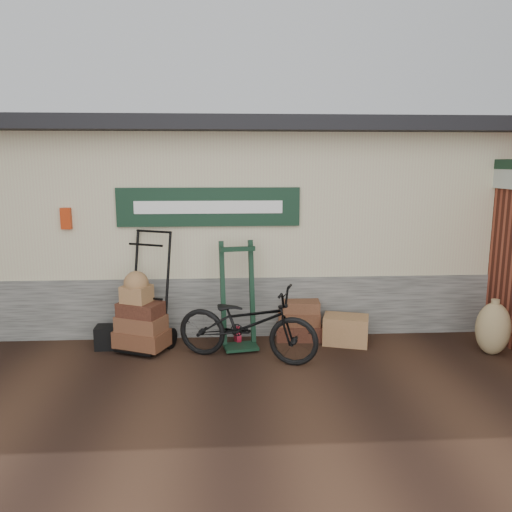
{
  "coord_description": "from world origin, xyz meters",
  "views": [
    {
      "loc": [
        -0.05,
        -6.16,
        2.57
      ],
      "look_at": [
        0.37,
        0.9,
        1.25
      ],
      "focal_mm": 35.0,
      "sensor_mm": 36.0,
      "label": 1
    }
  ],
  "objects_px": {
    "suitcase_stack": "(299,319)",
    "bicycle": "(247,319)",
    "green_barrow": "(238,295)",
    "black_trunk": "(108,337)",
    "wicker_hamper": "(346,330)",
    "porter_trolley": "(148,289)"
  },
  "relations": [
    {
      "from": "wicker_hamper",
      "to": "black_trunk",
      "type": "distance_m",
      "value": 3.38
    },
    {
      "from": "black_trunk",
      "to": "bicycle",
      "type": "relative_size",
      "value": 0.17
    },
    {
      "from": "green_barrow",
      "to": "wicker_hamper",
      "type": "height_order",
      "value": "green_barrow"
    },
    {
      "from": "wicker_hamper",
      "to": "black_trunk",
      "type": "bearing_deg",
      "value": 179.72
    },
    {
      "from": "porter_trolley",
      "to": "green_barrow",
      "type": "height_order",
      "value": "porter_trolley"
    },
    {
      "from": "black_trunk",
      "to": "green_barrow",
      "type": "bearing_deg",
      "value": -1.44
    },
    {
      "from": "suitcase_stack",
      "to": "wicker_hamper",
      "type": "xyz_separation_m",
      "value": [
        0.64,
        -0.24,
        -0.09
      ]
    },
    {
      "from": "wicker_hamper",
      "to": "bicycle",
      "type": "height_order",
      "value": "bicycle"
    },
    {
      "from": "green_barrow",
      "to": "black_trunk",
      "type": "relative_size",
      "value": 4.66
    },
    {
      "from": "suitcase_stack",
      "to": "bicycle",
      "type": "height_order",
      "value": "bicycle"
    },
    {
      "from": "porter_trolley",
      "to": "wicker_hamper",
      "type": "height_order",
      "value": "porter_trolley"
    },
    {
      "from": "green_barrow",
      "to": "bicycle",
      "type": "xyz_separation_m",
      "value": [
        0.1,
        -0.49,
        -0.19
      ]
    },
    {
      "from": "porter_trolley",
      "to": "bicycle",
      "type": "height_order",
      "value": "porter_trolley"
    },
    {
      "from": "green_barrow",
      "to": "wicker_hamper",
      "type": "distance_m",
      "value": 1.64
    },
    {
      "from": "green_barrow",
      "to": "wicker_hamper",
      "type": "relative_size",
      "value": 2.39
    },
    {
      "from": "suitcase_stack",
      "to": "wicker_hamper",
      "type": "height_order",
      "value": "suitcase_stack"
    },
    {
      "from": "green_barrow",
      "to": "bicycle",
      "type": "height_order",
      "value": "green_barrow"
    },
    {
      "from": "porter_trolley",
      "to": "black_trunk",
      "type": "bearing_deg",
      "value": -154.69
    },
    {
      "from": "porter_trolley",
      "to": "green_barrow",
      "type": "relative_size",
      "value": 1.12
    },
    {
      "from": "green_barrow",
      "to": "suitcase_stack",
      "type": "relative_size",
      "value": 2.26
    },
    {
      "from": "suitcase_stack",
      "to": "black_trunk",
      "type": "relative_size",
      "value": 2.06
    },
    {
      "from": "wicker_hamper",
      "to": "green_barrow",
      "type": "bearing_deg",
      "value": -178.9
    }
  ]
}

